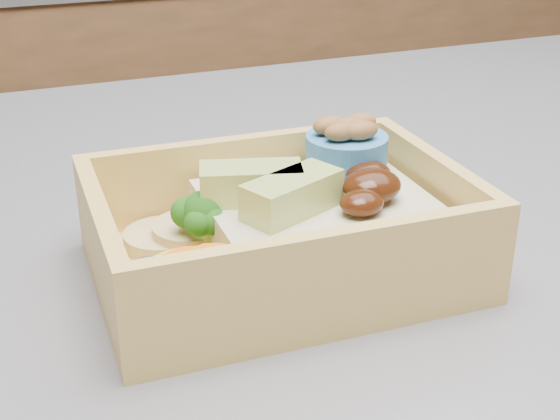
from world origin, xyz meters
name	(u,v)px	position (x,y,z in m)	size (l,w,h in m)	color
bento_box	(289,229)	(-0.10, -0.10, 0.95)	(0.20, 0.15, 0.07)	#DBB55A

